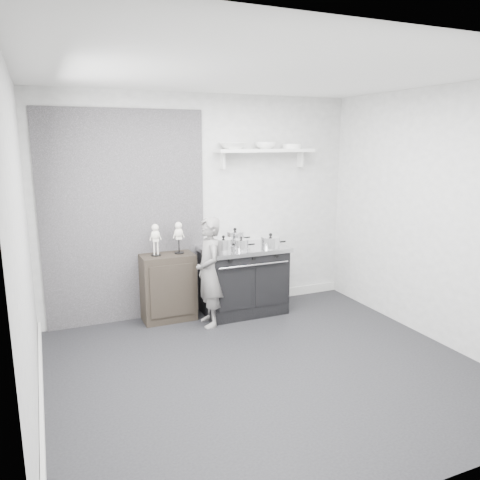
# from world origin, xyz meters

# --- Properties ---
(ground) EXTENTS (4.00, 4.00, 0.00)m
(ground) POSITION_xyz_m (0.00, 0.00, 0.00)
(ground) COLOR black
(ground) RESTS_ON ground
(room_shell) EXTENTS (4.02, 3.62, 2.71)m
(room_shell) POSITION_xyz_m (-0.09, 0.15, 1.64)
(room_shell) COLOR #A4A4A1
(room_shell) RESTS_ON ground
(wall_shelf) EXTENTS (1.30, 0.26, 0.24)m
(wall_shelf) POSITION_xyz_m (0.80, 1.68, 2.01)
(wall_shelf) COLOR silver
(wall_shelf) RESTS_ON room_shell
(stove) EXTENTS (1.06, 0.66, 0.85)m
(stove) POSITION_xyz_m (0.42, 1.48, 0.43)
(stove) COLOR black
(stove) RESTS_ON ground
(side_cabinet) EXTENTS (0.63, 0.37, 0.81)m
(side_cabinet) POSITION_xyz_m (-0.52, 1.61, 0.41)
(side_cabinet) COLOR black
(side_cabinet) RESTS_ON ground
(child) EXTENTS (0.34, 0.49, 1.29)m
(child) POSITION_xyz_m (-0.12, 1.25, 0.65)
(child) COLOR slate
(child) RESTS_ON ground
(pot_front_left) EXTENTS (0.31, 0.22, 0.19)m
(pot_front_left) POSITION_xyz_m (0.11, 1.37, 0.93)
(pot_front_left) COLOR white
(pot_front_left) RESTS_ON stove
(pot_back_left) EXTENTS (0.32, 0.24, 0.22)m
(pot_back_left) POSITION_xyz_m (0.37, 1.63, 0.94)
(pot_back_left) COLOR white
(pot_back_left) RESTS_ON stove
(pot_front_right) EXTENTS (0.33, 0.24, 0.19)m
(pot_front_right) POSITION_xyz_m (0.70, 1.29, 0.92)
(pot_front_right) COLOR white
(pot_front_right) RESTS_ON stove
(pot_front_center) EXTENTS (0.27, 0.18, 0.17)m
(pot_front_center) POSITION_xyz_m (0.32, 1.32, 0.92)
(pot_front_center) COLOR white
(pot_front_center) RESTS_ON stove
(skeleton_full) EXTENTS (0.12, 0.08, 0.44)m
(skeleton_full) POSITION_xyz_m (-0.65, 1.61, 1.03)
(skeleton_full) COLOR white
(skeleton_full) RESTS_ON side_cabinet
(skeleton_torso) EXTENTS (0.12, 0.08, 0.44)m
(skeleton_torso) POSITION_xyz_m (-0.37, 1.61, 1.04)
(skeleton_torso) COLOR white
(skeleton_torso) RESTS_ON side_cabinet
(bowl_large) EXTENTS (0.32, 0.32, 0.08)m
(bowl_large) POSITION_xyz_m (0.36, 1.67, 2.08)
(bowl_large) COLOR white
(bowl_large) RESTS_ON wall_shelf
(bowl_small) EXTENTS (0.26, 0.26, 0.08)m
(bowl_small) POSITION_xyz_m (0.81, 1.67, 2.08)
(bowl_small) COLOR white
(bowl_small) RESTS_ON wall_shelf
(plate_stack) EXTENTS (0.25, 0.25, 0.06)m
(plate_stack) POSITION_xyz_m (1.18, 1.67, 2.07)
(plate_stack) COLOR white
(plate_stack) RESTS_ON wall_shelf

